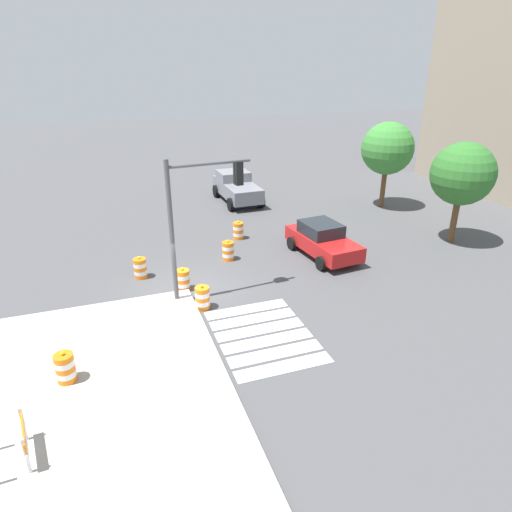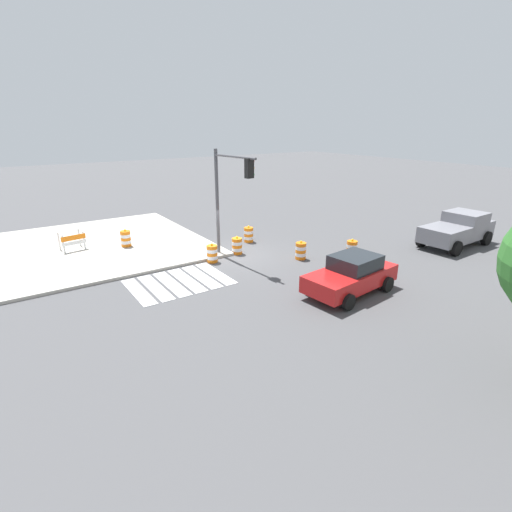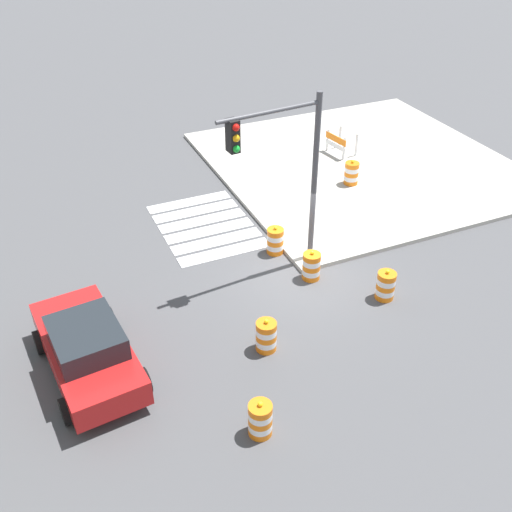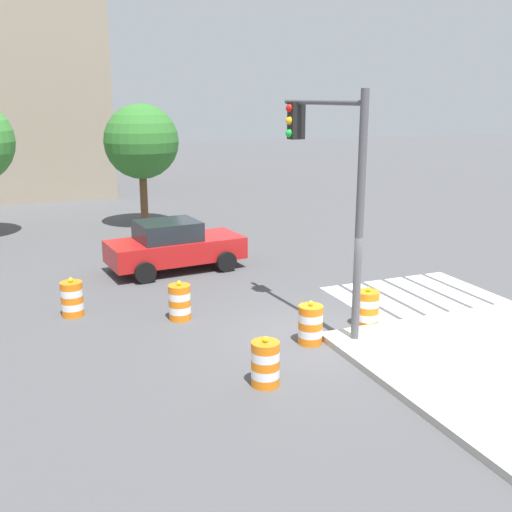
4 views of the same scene
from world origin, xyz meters
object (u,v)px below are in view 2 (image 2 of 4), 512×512
(traffic_light_pole, at_px, (230,186))
(sports_car, at_px, (351,275))
(traffic_barrel_near_corner, at_px, (301,251))
(pickup_truck, at_px, (459,229))
(traffic_barrel_crosswalk_end, at_px, (352,249))
(traffic_barrel_median_far, at_px, (212,254))
(traffic_barrel_far_curb, at_px, (249,235))
(traffic_barrel_median_near, at_px, (237,246))
(construction_barricade, at_px, (73,240))
(traffic_barrel_on_sidewalk, at_px, (126,239))

(traffic_light_pole, bearing_deg, sports_car, 108.17)
(traffic_barrel_near_corner, bearing_deg, traffic_light_pole, -31.71)
(sports_car, height_order, traffic_light_pole, traffic_light_pole)
(pickup_truck, xyz_separation_m, traffic_barrel_crosswalk_end, (6.86, -2.00, -0.52))
(sports_car, relative_size, traffic_barrel_median_far, 4.38)
(sports_car, bearing_deg, traffic_barrel_crosswalk_end, -137.99)
(traffic_barrel_near_corner, height_order, traffic_barrel_far_curb, same)
(pickup_truck, distance_m, traffic_barrel_median_near, 13.12)
(pickup_truck, bearing_deg, traffic_barrel_median_far, -22.27)
(construction_barricade, bearing_deg, sports_car, 125.16)
(traffic_barrel_median_near, bearing_deg, traffic_light_pole, 41.29)
(traffic_barrel_crosswalk_end, height_order, traffic_barrel_far_curb, same)
(sports_car, height_order, construction_barricade, sports_car)
(pickup_truck, relative_size, traffic_barrel_near_corner, 5.09)
(sports_car, relative_size, traffic_light_pole, 0.81)
(pickup_truck, height_order, traffic_barrel_far_curb, pickup_truck)
(traffic_barrel_on_sidewalk, bearing_deg, traffic_barrel_median_near, 137.66)
(traffic_barrel_median_far, relative_size, traffic_barrel_far_curb, 1.00)
(traffic_barrel_median_near, bearing_deg, pickup_truck, 153.15)
(traffic_barrel_near_corner, distance_m, traffic_barrel_crosswalk_end, 2.81)
(pickup_truck, distance_m, traffic_barrel_on_sidewalk, 19.45)
(construction_barricade, bearing_deg, traffic_barrel_near_corner, 140.92)
(traffic_barrel_crosswalk_end, bearing_deg, traffic_barrel_median_near, -39.03)
(sports_car, bearing_deg, construction_barricade, -54.84)
(traffic_barrel_crosswalk_end, bearing_deg, traffic_barrel_median_far, -28.02)
(traffic_barrel_crosswalk_end, height_order, construction_barricade, construction_barricade)
(traffic_barrel_median_far, xyz_separation_m, traffic_barrel_on_sidewalk, (3.03, -4.78, 0.15))
(traffic_barrel_far_curb, distance_m, traffic_light_pole, 4.85)
(traffic_light_pole, bearing_deg, traffic_barrel_far_curb, -138.85)
(traffic_barrel_median_near, xyz_separation_m, traffic_barrel_far_curb, (-1.77, -1.54, 0.00))
(pickup_truck, relative_size, traffic_barrel_crosswalk_end, 5.09)
(traffic_barrel_median_near, xyz_separation_m, traffic_barrel_on_sidewalk, (4.80, -4.37, 0.15))
(sports_car, bearing_deg, traffic_barrel_on_sidewalk, -61.95)
(pickup_truck, height_order, traffic_barrel_on_sidewalk, pickup_truck)
(sports_car, bearing_deg, traffic_barrel_far_curb, -93.03)
(pickup_truck, xyz_separation_m, traffic_light_pole, (12.49, -5.23, 2.94))
(construction_barricade, bearing_deg, traffic_barrel_median_far, 134.71)
(sports_car, xyz_separation_m, traffic_barrel_median_near, (1.31, -7.10, -0.36))
(traffic_barrel_on_sidewalk, xyz_separation_m, construction_barricade, (2.63, -0.94, 0.12))
(pickup_truck, bearing_deg, construction_barricade, -30.42)
(traffic_barrel_far_curb, bearing_deg, pickup_truck, 143.05)
(traffic_barrel_median_far, bearing_deg, construction_barricade, -45.29)
(sports_car, relative_size, traffic_barrel_crosswalk_end, 4.38)
(traffic_barrel_near_corner, height_order, traffic_barrel_on_sidewalk, traffic_barrel_on_sidewalk)
(pickup_truck, xyz_separation_m, traffic_barrel_median_near, (11.70, -5.92, -0.52))
(sports_car, relative_size, construction_barricade, 3.32)
(traffic_barrel_near_corner, xyz_separation_m, traffic_barrel_median_near, (2.35, -2.63, 0.00))
(traffic_light_pole, bearing_deg, construction_barricade, -42.12)
(traffic_barrel_near_corner, relative_size, traffic_light_pole, 0.19)
(traffic_barrel_on_sidewalk, bearing_deg, traffic_barrel_far_curb, 156.72)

